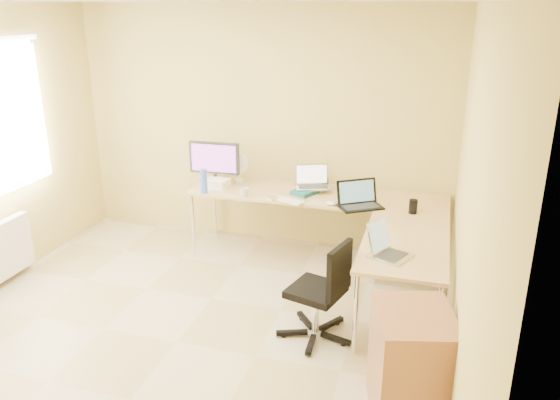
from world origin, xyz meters
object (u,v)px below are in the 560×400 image
(laptop_center, at_px, (313,177))
(laptop_black, at_px, (361,195))
(keyboard, at_px, (286,200))
(water_bottle, at_px, (204,181))
(mug, at_px, (244,192))
(cabinet, at_px, (411,369))
(desk_main, at_px, (316,226))
(office_chair, at_px, (316,281))
(desk_return, at_px, (402,282))
(desk_fan, at_px, (239,168))
(laptop_return, at_px, (391,243))
(monitor, at_px, (215,163))

(laptop_center, relative_size, laptop_black, 0.87)
(laptop_black, bearing_deg, laptop_center, 115.61)
(keyboard, distance_m, water_bottle, 0.88)
(mug, relative_size, cabinet, 0.12)
(desk_main, xyz_separation_m, office_chair, (0.33, -1.44, 0.14))
(mug, xyz_separation_m, water_bottle, (-0.44, 0.00, 0.08))
(water_bottle, bearing_deg, desk_return, -18.49)
(desk_fan, relative_size, laptop_return, 0.86)
(desk_main, relative_size, monitor, 4.80)
(laptop_center, relative_size, keyboard, 0.92)
(laptop_center, xyz_separation_m, laptop_return, (0.94, -1.36, -0.04))
(desk_fan, height_order, office_chair, desk_fan)
(water_bottle, bearing_deg, mug, 0.00)
(desk_main, relative_size, laptop_center, 7.47)
(desk_fan, bearing_deg, desk_main, -22.99)
(laptop_center, xyz_separation_m, water_bottle, (-1.07, -0.35, -0.03))
(water_bottle, relative_size, office_chair, 0.29)
(water_bottle, bearing_deg, desk_main, 14.80)
(desk_return, relative_size, water_bottle, 5.11)
(keyboard, bearing_deg, office_chair, -43.02)
(desk_return, bearing_deg, office_chair, -145.66)
(desk_main, bearing_deg, keyboard, -129.96)
(desk_return, xyz_separation_m, laptop_return, (-0.10, -0.31, 0.48))
(office_chair, relative_size, cabinet, 1.06)
(laptop_black, height_order, desk_fan, desk_fan)
(mug, height_order, laptop_return, laptop_return)
(laptop_center, height_order, mug, laptop_center)
(office_chair, bearing_deg, monitor, 150.73)
(office_chair, bearing_deg, desk_fan, 142.81)
(cabinet, bearing_deg, laptop_center, 102.98)
(desk_fan, bearing_deg, laptop_center, -20.36)
(laptop_return, bearing_deg, mug, 80.98)
(laptop_center, bearing_deg, desk_main, -64.36)
(laptop_center, relative_size, cabinet, 0.44)
(laptop_center, bearing_deg, water_bottle, 177.42)
(mug, xyz_separation_m, laptop_return, (1.56, -1.01, 0.07))
(laptop_return, xyz_separation_m, cabinet, (0.25, -0.87, -0.48))
(laptop_center, bearing_deg, mug, -171.52)
(monitor, relative_size, office_chair, 0.64)
(office_chair, bearing_deg, keyboard, 132.27)
(laptop_center, relative_size, laptop_return, 1.04)
(laptop_black, bearing_deg, laptop_return, -102.36)
(monitor, distance_m, water_bottle, 0.32)
(laptop_center, bearing_deg, monitor, 162.04)
(mug, distance_m, water_bottle, 0.45)
(laptop_black, xyz_separation_m, laptop_return, (0.39, -1.03, -0.01))
(laptop_black, xyz_separation_m, office_chair, (-0.17, -1.16, -0.36))
(laptop_center, bearing_deg, laptop_return, -76.25)
(desk_main, height_order, laptop_black, laptop_black)
(monitor, bearing_deg, cabinet, -46.46)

